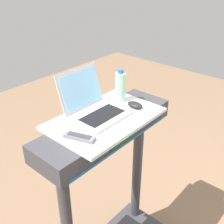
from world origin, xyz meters
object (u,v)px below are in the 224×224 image
water_bottle (120,87)px  tv_remote (79,137)px  computer_mouse (135,105)px  laptop (94,107)px

water_bottle → tv_remote: bearing=-165.6°
computer_mouse → laptop: bearing=148.2°
computer_mouse → tv_remote: size_ratio=0.60×
computer_mouse → tv_remote: bearing=177.0°
computer_mouse → water_bottle: size_ratio=0.49×
laptop → water_bottle: (0.23, -0.00, 0.05)m
computer_mouse → water_bottle: 0.15m
laptop → water_bottle: laptop is taller
laptop → tv_remote: bearing=-154.5°
computer_mouse → water_bottle: bearing=82.6°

